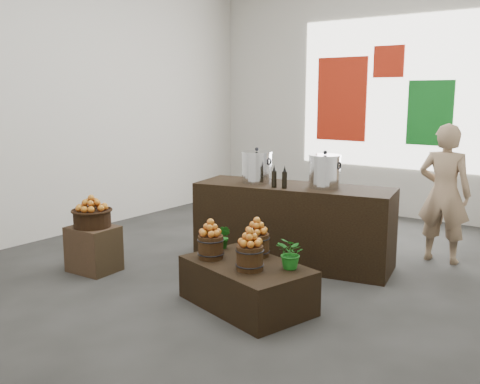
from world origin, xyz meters
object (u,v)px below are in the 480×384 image
Objects in this scene: crate at (94,249)px; stock_pot_center at (325,172)px; shopper at (444,194)px; wicker_basket at (92,219)px; display_table at (247,285)px; counter at (293,225)px; stock_pot_left at (257,168)px.

stock_pot_center is (2.04, 1.66, 0.86)m from crate.
crate is at bearing 38.87° from shopper.
stock_pot_center reaches higher than wicker_basket.
display_table is (2.00, 0.19, -0.40)m from wicker_basket.
counter is (-0.32, 1.40, 0.26)m from display_table.
counter is 0.74m from stock_pot_center.
crate is at bearing -140.85° from stock_pot_center.
shopper is at bearing 82.14° from display_table.
crate is 2.11m from stock_pot_left.
display_table is 2.81m from shopper.
stock_pot_left is 1.00× the size of stock_pot_center.
shopper is at bearing 45.01° from stock_pot_center.
stock_pot_center is (0.36, 0.07, 0.65)m from counter.
display_table is at bearing -88.28° from counter.
shopper is (1.05, 1.05, -0.29)m from stock_pot_center.
stock_pot_left is at bearing -180.00° from counter.
counter is at bearing -168.72° from stock_pot_center.
wicker_basket is at bearing 38.87° from shopper.
wicker_basket is at bearing -147.89° from counter.
wicker_basket is 0.34× the size of display_table.
counter reaches higher than wicker_basket.
display_table is 3.42× the size of stock_pot_center.
display_table is 3.42× the size of stock_pot_left.
crate is 0.23× the size of counter.
stock_pot_left is at bearing 30.56° from shopper.
stock_pot_center is (0.82, 0.16, 0.00)m from stock_pot_left.
crate is at bearing -147.89° from counter.
crate is at bearing 0.00° from wicker_basket.
wicker_basket is 1.17× the size of stock_pot_left.
stock_pot_left is at bearing 136.45° from display_table.
stock_pot_left is 0.21× the size of shopper.
display_table is (2.00, 0.19, -0.05)m from crate.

